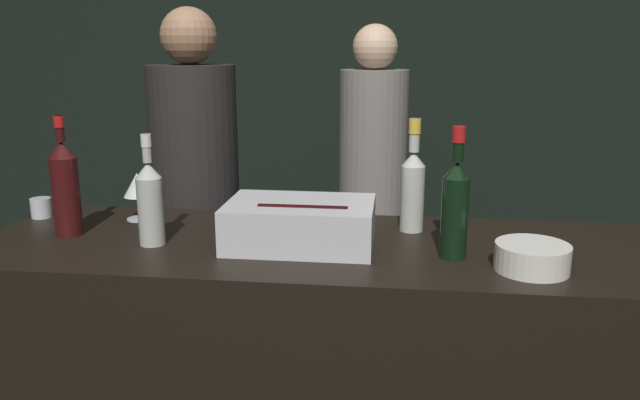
% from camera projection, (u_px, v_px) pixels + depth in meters
% --- Properties ---
extents(wall_back_chalkboard, '(6.40, 0.06, 2.80)m').
position_uv_depth(wall_back_chalkboard, '(362.00, 78.00, 3.69)').
color(wall_back_chalkboard, black).
rests_on(wall_back_chalkboard, ground_plane).
extents(ice_bin_with_bottles, '(0.41, 0.28, 0.13)m').
position_uv_depth(ice_bin_with_bottles, '(301.00, 223.00, 1.77)').
color(ice_bin_with_bottles, silver).
rests_on(ice_bin_with_bottles, bar_counter).
extents(bowl_white, '(0.19, 0.19, 0.07)m').
position_uv_depth(bowl_white, '(532.00, 256.00, 1.58)').
color(bowl_white, silver).
rests_on(bowl_white, bar_counter).
extents(wine_glass, '(0.09, 0.09, 0.16)m').
position_uv_depth(wine_glass, '(138.00, 186.00, 2.02)').
color(wine_glass, silver).
rests_on(wine_glass, bar_counter).
extents(candle_votive, '(0.07, 0.07, 0.06)m').
position_uv_depth(candle_votive, '(41.00, 208.00, 2.07)').
color(candle_votive, silver).
rests_on(candle_votive, bar_counter).
extents(rose_wine_bottle, '(0.07, 0.07, 0.35)m').
position_uv_depth(rose_wine_bottle, '(413.00, 185.00, 1.89)').
color(rose_wine_bottle, '#B2B7AD').
rests_on(rose_wine_bottle, bar_counter).
extents(red_wine_bottle_burgundy, '(0.07, 0.07, 0.35)m').
position_uv_depth(red_wine_bottle_burgundy, '(455.00, 204.00, 1.65)').
color(red_wine_bottle_burgundy, black).
rests_on(red_wine_bottle_burgundy, bar_counter).
extents(red_wine_bottle_tall, '(0.08, 0.08, 0.36)m').
position_uv_depth(red_wine_bottle_tall, '(65.00, 186.00, 1.85)').
color(red_wine_bottle_tall, '#380F0F').
rests_on(red_wine_bottle_tall, bar_counter).
extents(white_wine_bottle, '(0.07, 0.07, 0.32)m').
position_uv_depth(white_wine_bottle, '(150.00, 201.00, 1.76)').
color(white_wine_bottle, '#B2B7AD').
rests_on(white_wine_bottle, bar_counter).
extents(person_in_hoodie, '(0.34, 0.34, 1.73)m').
position_uv_depth(person_in_hoodie, '(197.00, 206.00, 2.46)').
color(person_in_hoodie, black).
rests_on(person_in_hoodie, ground_plane).
extents(person_blond_tee, '(0.33, 0.33, 1.68)m').
position_uv_depth(person_blond_tee, '(372.00, 179.00, 3.06)').
color(person_blond_tee, black).
rests_on(person_blond_tee, ground_plane).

